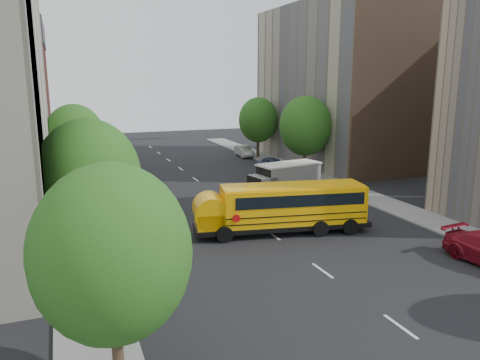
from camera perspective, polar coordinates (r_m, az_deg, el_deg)
ground at (r=31.70m, az=2.52°, el=-5.65°), size 120.00×120.00×0.00m
sidewalk_left at (r=34.01m, az=-19.20°, el=-4.98°), size 3.00×80.00×0.12m
sidewalk_right at (r=41.43m, az=14.41°, el=-1.64°), size 3.00×80.00×0.12m
lane_markings at (r=40.70m, az=-3.13°, el=-1.60°), size 0.15×64.00×0.01m
building_right_far at (r=56.36m, az=11.43°, el=11.27°), size 10.00×22.00×18.00m
building_right_sidewall at (r=47.44m, az=18.68°, el=10.74°), size 10.10×0.30×18.00m
street_tree_0 at (r=14.57m, az=-15.36°, el=-8.70°), size 4.80×4.80×7.41m
street_tree_1 at (r=24.11m, az=-17.94°, el=0.19°), size 5.12×5.12×7.90m
street_tree_2 at (r=41.90m, az=-19.48°, el=4.83°), size 4.99×4.99×7.71m
street_tree_4 at (r=47.84m, az=7.97°, el=6.55°), size 5.25×5.25×8.10m
street_tree_5 at (r=58.61m, az=2.23°, el=7.32°), size 4.86×4.86×7.51m
school_bus at (r=30.05m, az=4.92°, el=-3.14°), size 11.60×4.58×3.20m
safari_truck at (r=39.10m, az=5.46°, el=0.06°), size 7.00×3.57×2.86m
parked_car_0 at (r=22.87m, az=-11.18°, el=-11.08°), size 1.93×4.57×1.54m
parked_car_1 at (r=35.64m, az=-16.35°, el=-2.86°), size 1.82×4.64×1.51m
parked_car_2 at (r=49.81m, az=-17.84°, el=1.16°), size 2.60×4.93×1.32m
parked_car_4 at (r=49.85m, az=4.09°, el=1.87°), size 2.24×4.68×1.54m
parked_car_5 at (r=59.69m, az=0.49°, el=3.55°), size 1.73×4.31×1.39m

